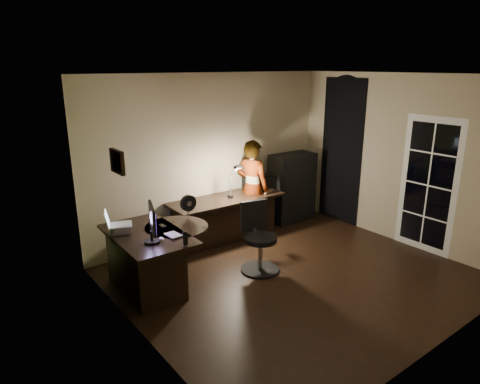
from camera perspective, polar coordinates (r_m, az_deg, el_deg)
floor at (r=6.08m, az=7.29°, el=-11.14°), size 4.50×4.00×0.01m
ceiling at (r=5.39m, az=8.38°, el=15.28°), size 4.50×4.00×0.01m
wall_back at (r=7.10m, az=-3.74°, el=4.68°), size 4.50×0.01×2.70m
wall_front at (r=4.48m, az=26.26°, el=-4.29°), size 4.50×0.01×2.70m
wall_left at (r=4.35m, az=-13.75°, el=-3.58°), size 0.01×4.00×2.70m
wall_right at (r=7.32m, az=20.41°, el=4.04°), size 0.01×4.00×2.70m
green_wall_overlay at (r=4.36m, az=-13.57°, el=-3.54°), size 0.00×4.00×2.70m
arched_doorway at (r=7.97m, az=13.37°, el=5.24°), size 0.01×0.90×2.60m
french_door at (r=7.11m, az=23.79°, el=0.81°), size 0.02×0.92×2.10m
framed_picture at (r=4.63m, az=-16.07°, el=3.91°), size 0.04×0.30×0.25m
desk_left at (r=5.68m, az=-12.01°, el=-9.08°), size 0.86×1.37×0.78m
desk_right at (r=7.08m, az=-1.75°, el=-3.61°), size 1.97×0.75×0.73m
cabinet at (r=7.97m, az=6.93°, el=0.61°), size 0.85×0.44×1.26m
laptop_stand at (r=5.57m, az=-15.74°, el=-4.77°), size 0.29×0.26×0.10m
laptop at (r=5.52m, az=-15.87°, el=-3.21°), size 0.41×0.40×0.22m
monitor at (r=5.18m, az=-11.75°, el=-4.81°), size 0.26×0.49×0.32m
mouse at (r=5.25m, az=-10.43°, el=-6.13°), size 0.08×0.10×0.03m
phone at (r=5.69m, az=-10.29°, el=-4.43°), size 0.07×0.13×0.01m
pen at (r=5.55m, az=-4.30°, el=-4.74°), size 0.09×0.09×0.01m
speaker at (r=5.07m, az=-7.30°, el=-6.05°), size 0.08×0.08×0.16m
notepad at (r=5.37m, az=-8.91°, el=-5.64°), size 0.16×0.22×0.01m
desk_fan at (r=6.02m, az=-6.95°, el=-2.03°), size 0.24×0.13×0.36m
headphones at (r=6.54m, az=2.27°, el=-1.64°), size 0.20×0.12×0.09m
printer at (r=7.56m, az=2.57°, el=1.40°), size 0.51×0.41×0.22m
desk_lamp at (r=6.87m, az=-1.29°, el=1.59°), size 0.18×0.30×0.62m
office_chair at (r=5.99m, az=2.74°, el=-6.21°), size 0.67×0.67×0.98m
person at (r=7.22m, az=1.65°, el=0.58°), size 0.56×0.68×1.64m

